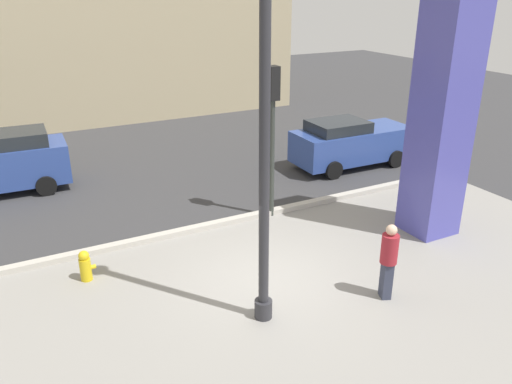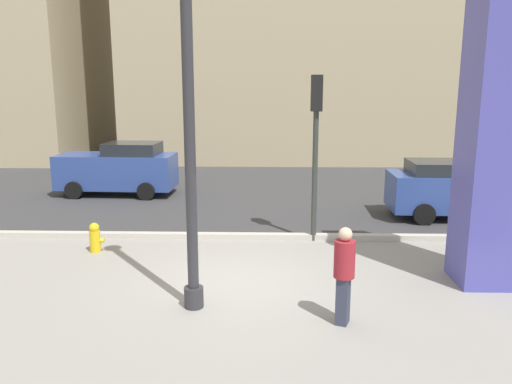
{
  "view_description": "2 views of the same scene",
  "coord_description": "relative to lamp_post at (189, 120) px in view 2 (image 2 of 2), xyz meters",
  "views": [
    {
      "loc": [
        -4.92,
        -8.8,
        6.3
      ],
      "look_at": [
        0.18,
        0.9,
        1.84
      ],
      "focal_mm": 35.91,
      "sensor_mm": 36.0,
      "label": 1
    },
    {
      "loc": [
        0.65,
        -9.98,
        4.07
      ],
      "look_at": [
        0.35,
        1.09,
        1.73
      ],
      "focal_mm": 35.74,
      "sensor_mm": 36.0,
      "label": 2
    }
  ],
  "objects": [
    {
      "name": "plaza_pavement",
      "position": [
        0.74,
        -0.83,
        -3.48
      ],
      "size": [
        18.0,
        10.0,
        0.02
      ],
      "primitive_type": "cube",
      "color": "gray",
      "rests_on": "ground_plane"
    },
    {
      "name": "car_passing_lane",
      "position": [
        -4.26,
        9.87,
        -2.5
      ],
      "size": [
        4.37,
        2.07,
        1.97
      ],
      "color": "#2D4793",
      "rests_on": "ground_plane"
    },
    {
      "name": "ground_plane",
      "position": [
        0.74,
        5.17,
        -3.48
      ],
      "size": [
        60.0,
        60.0,
        0.0
      ],
      "primitive_type": "plane",
      "color": "#38383A"
    },
    {
      "name": "pedestrian_on_sidewalk",
      "position": [
        2.67,
        -0.59,
        -2.51
      ],
      "size": [
        0.47,
        0.47,
        1.74
      ],
      "color": "#33384C",
      "rests_on": "ground_plane"
    },
    {
      "name": "lamp_post",
      "position": [
        0.0,
        0.0,
        0.0
      ],
      "size": [
        0.44,
        0.44,
        7.13
      ],
      "color": "#2D2D33",
      "rests_on": "ground_plane"
    },
    {
      "name": "fire_hydrant",
      "position": [
        -2.9,
        3.12,
        -3.11
      ],
      "size": [
        0.36,
        0.26,
        0.75
      ],
      "color": "gold",
      "rests_on": "ground_plane"
    },
    {
      "name": "car_curb_west",
      "position": [
        7.28,
        6.74,
        -2.58
      ],
      "size": [
        4.47,
        2.04,
        1.78
      ],
      "color": "#2D4793",
      "rests_on": "ground_plane"
    },
    {
      "name": "art_pillar_blue",
      "position": [
        5.88,
        1.42,
        -0.24
      ],
      "size": [
        1.2,
        1.2,
        6.48
      ],
      "primitive_type": "cube",
      "color": "#4C4CAD",
      "rests_on": "ground_plane"
    },
    {
      "name": "curb_strip",
      "position": [
        0.74,
        4.29,
        -3.4
      ],
      "size": [
        18.0,
        0.24,
        0.16
      ],
      "primitive_type": "cube",
      "color": "#B7B2A8",
      "rests_on": "ground_plane"
    },
    {
      "name": "traffic_light_corner",
      "position": [
        2.56,
        4.24,
        -0.55
      ],
      "size": [
        0.28,
        0.42,
        4.31
      ],
      "color": "#333833",
      "rests_on": "ground_plane"
    }
  ]
}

